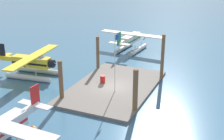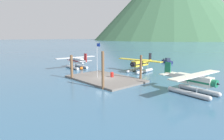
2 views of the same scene
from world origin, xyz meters
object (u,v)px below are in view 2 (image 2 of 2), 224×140
Objects in this scene: flagpole at (97,56)px; seaplane_yellow_bow_centre at (140,65)px; boat_navy_open_north at (167,61)px; seaplane_cream_stbd_fwd at (194,82)px; fuel_drum at (112,75)px; mooring_buoy at (81,68)px; seaplane_silver_port_fwd at (76,62)px.

flagpole is 0.60× the size of seaplane_yellow_bow_centre.
seaplane_cream_stbd_fwd is at bearing -51.97° from boat_navy_open_north.
fuel_drum is 1.17× the size of mooring_buoy.
mooring_buoy is at bearing 163.05° from flagpole.
fuel_drum is at bearing 56.22° from flagpole.
seaplane_silver_port_fwd is 1.00× the size of seaplane_yellow_bow_centre.
boat_navy_open_north is at bearing 75.24° from mooring_buoy.
flagpole reaches higher than fuel_drum.
fuel_drum is at bearing -5.79° from seaplane_silver_port_fwd.
seaplane_silver_port_fwd is at bearing -151.11° from seaplane_yellow_bow_centre.
seaplane_cream_stbd_fwd is 2.40× the size of boat_navy_open_north.
seaplane_yellow_bow_centre is at bearing 37.22° from mooring_buoy.
seaplane_cream_stbd_fwd reaches higher than boat_navy_open_north.
flagpole is at bearing -165.73° from seaplane_cream_stbd_fwd.
boat_navy_open_north is (-3.96, 17.25, -1.09)m from seaplane_yellow_bow_centre.
fuel_drum is 0.20× the size of boat_navy_open_north.
flagpole is 4.33m from fuel_drum.
seaplane_cream_stbd_fwd is (25.78, 0.89, 1.20)m from mooring_buoy.
flagpole is 0.60× the size of seaplane_cream_stbd_fwd.
seaplane_cream_stbd_fwd is at bearing 1.98° from mooring_buoy.
flagpole is 13.88m from seaplane_silver_port_fwd.
mooring_buoy is at bearing -104.76° from boat_navy_open_north.
mooring_buoy is 13.41m from seaplane_yellow_bow_centre.
flagpole is 11.48m from seaplane_yellow_bow_centre.
fuel_drum is (1.45, 2.17, -3.46)m from flagpole.
seaplane_yellow_bow_centre is (10.63, 8.08, 1.20)m from mooring_buoy.
seaplane_cream_stbd_fwd is at bearing 0.66° from seaplane_silver_port_fwd.
boat_navy_open_north is (-3.47, 28.42, -3.71)m from flagpole.
seaplane_cream_stbd_fwd is (28.77, 0.33, 0.00)m from seaplane_silver_port_fwd.
seaplane_silver_port_fwd reaches higher than boat_navy_open_north.
seaplane_yellow_bow_centre reaches higher than boat_navy_open_north.
fuel_drum is 9.09m from seaplane_yellow_bow_centre.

